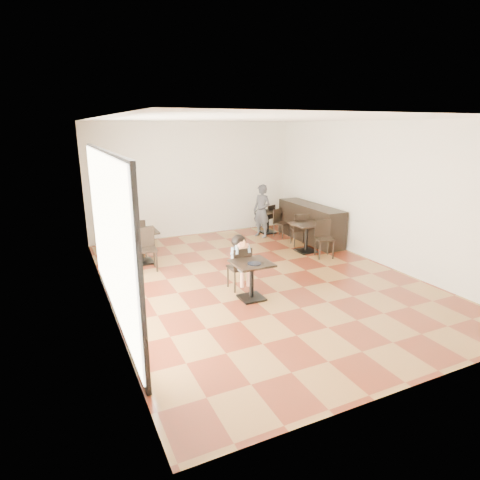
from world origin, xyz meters
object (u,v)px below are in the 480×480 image
cafe_table_mid (306,238)px  child_table (252,281)px  adult_patron (262,211)px  chair_back_a (267,217)px  cafe_table_back (268,222)px  chair_left_a (137,238)px  chair_left_b (147,250)px  chair_back_b (281,223)px  chair_mid_b (325,239)px  chair_mid_a (299,229)px  child_chair (239,268)px  cafe_table_left (142,247)px  child (239,262)px

cafe_table_mid → child_table: bearing=-142.0°
adult_patron → chair_back_a: 0.86m
cafe_table_back → cafe_table_mid: bearing=-91.1°
cafe_table_back → chair_left_a: chair_left_a is taller
chair_left_b → chair_back_b: (4.11, 1.15, -0.07)m
chair_mid_b → chair_back_b: size_ratio=1.13×
cafe_table_mid → chair_mid_a: size_ratio=0.83×
cafe_table_back → chair_back_b: (0.13, -0.55, 0.07)m
chair_mid_a → chair_mid_b: 1.10m
cafe_table_mid → chair_left_a: 4.20m
chair_back_a → child_chair: bearing=29.7°
child_table → chair_back_b: (2.72, 3.50, 0.04)m
chair_left_a → chair_left_b: same height
adult_patron → chair_left_a: bearing=-109.8°
adult_patron → chair_back_b: (0.51, -0.25, -0.36)m
child_table → cafe_table_back: bearing=57.4°
chair_mid_a → child_chair: bearing=53.1°
child_table → cafe_table_mid: bearing=38.0°
child_table → chair_back_a: chair_back_a is taller
child_chair → cafe_table_left: 2.72m
child_chair → adult_patron: (2.21, 3.20, 0.32)m
cafe_table_mid → chair_back_a: chair_back_a is taller
chair_back_a → chair_left_b: bearing=1.3°
chair_mid_b → chair_left_b: (-4.09, 0.90, 0.02)m
cafe_table_mid → cafe_table_left: bearing=167.1°
cafe_table_mid → chair_mid_b: size_ratio=0.83×
child → chair_left_b: bearing=127.7°
child_chair → child: 0.11m
child_table → adult_patron: 4.37m
child → chair_left_a: size_ratio=1.15×
child → child_chair: bearing=0.0°
cafe_table_mid → cafe_table_back: 2.06m
adult_patron → chair_left_b: bearing=-93.3°
chair_mid_b → chair_left_b: bearing=-175.8°
chair_back_b → child_chair: bearing=-157.3°
chair_back_a → chair_back_b: same height
adult_patron → chair_back_a: bearing=114.6°
chair_back_a → chair_mid_a: bearing=64.6°
child_chair → chair_left_b: size_ratio=0.92×
chair_mid_b → chair_left_a: size_ratio=0.95×
adult_patron → chair_left_b: adult_patron is taller
child_chair → chair_mid_a: bearing=-143.6°
child_chair → chair_mid_a: chair_mid_a is taller
cafe_table_back → chair_back_b: size_ratio=0.83×
child_table → chair_back_a: bearing=57.9°
cafe_table_back → chair_mid_b: chair_mid_b is taller
adult_patron → chair_mid_b: adult_patron is taller
child_chair → cafe_table_mid: 2.93m
cafe_table_left → chair_left_a: bearing=90.0°
child_table → adult_patron: size_ratio=0.47×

